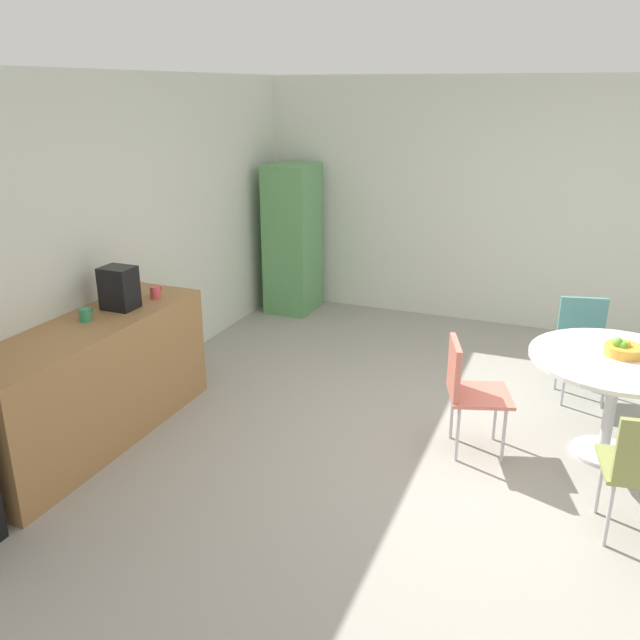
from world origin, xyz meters
name	(u,v)px	position (x,y,z in m)	size (l,w,h in m)	color
ground_plane	(475,458)	(0.00, 0.00, 0.00)	(6.00, 6.00, 0.00)	#9E998E
wall_back	(110,242)	(0.00, 3.00, 1.30)	(6.00, 0.10, 2.60)	silver
wall_side_right	(533,207)	(3.00, 0.00, 1.30)	(0.10, 6.00, 2.60)	silver
counter_block	(92,383)	(-0.77, 2.65, 0.45)	(2.07, 0.60, 0.90)	#9E7042
locker_cabinet	(293,239)	(2.55, 2.55, 0.84)	(0.60, 0.50, 1.68)	#599959
round_table	(615,375)	(0.40, -0.84, 0.62)	(1.17, 1.17, 0.75)	silver
chair_teal	(583,336)	(1.37, -0.61, 0.52)	(0.50, 0.50, 0.83)	silver
chair_coral	(466,383)	(0.08, 0.11, 0.52)	(0.53, 0.53, 0.83)	silver
fruit_bowl	(624,349)	(0.45, -0.86, 0.79)	(0.26, 0.26, 0.13)	gold
mug_white	(85,315)	(-0.70, 2.70, 0.95)	(0.13, 0.08, 0.09)	#338C59
mug_green	(156,292)	(-0.06, 2.56, 0.95)	(0.13, 0.08, 0.09)	#D84C4C
coffee_maker	(119,288)	(-0.37, 2.65, 1.06)	(0.20, 0.24, 0.32)	black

